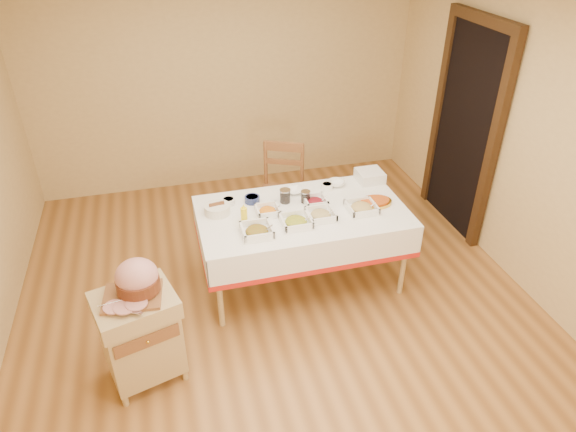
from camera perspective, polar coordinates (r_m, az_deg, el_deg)
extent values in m
plane|color=#97622E|center=(4.64, -1.09, -9.84)|extent=(5.00, 5.00, 0.00)
plane|color=tan|center=(6.19, -7.06, 14.87)|extent=(4.50, 0.00, 4.50)
plane|color=tan|center=(4.89, 25.46, 7.26)|extent=(0.00, 5.00, 5.00)
cube|color=black|center=(5.61, 19.09, 8.82)|extent=(0.06, 0.90, 2.10)
cube|color=#352010|center=(5.23, 21.73, 6.61)|extent=(0.08, 0.10, 2.10)
cube|color=#352010|center=(5.99, 16.43, 10.71)|extent=(0.08, 0.10, 2.10)
cube|color=#352010|center=(5.30, 21.09, 19.75)|extent=(0.08, 1.10, 0.10)
cube|color=tan|center=(4.50, 1.59, 0.26)|extent=(1.80, 1.00, 0.04)
cylinder|color=tan|center=(4.26, -7.62, -8.44)|extent=(0.05, 0.05, 0.71)
cylinder|color=tan|center=(4.93, -9.06, -2.27)|extent=(0.05, 0.05, 0.71)
cylinder|color=tan|center=(4.67, 12.75, -4.92)|extent=(0.05, 0.05, 0.71)
cylinder|color=tan|center=(5.29, 8.80, 0.32)|extent=(0.05, 0.05, 0.71)
cube|color=white|center=(4.49, 1.60, 0.53)|extent=(1.82, 1.02, 0.01)
cube|color=tan|center=(3.97, -15.93, -13.16)|extent=(0.60, 0.54, 0.54)
cube|color=tan|center=(3.74, -16.70, -9.48)|extent=(0.65, 0.58, 0.14)
cube|color=brown|center=(3.69, -16.27, -13.46)|extent=(0.44, 0.13, 0.11)
sphere|color=gold|center=(3.68, -16.27, -13.57)|extent=(0.03, 0.03, 0.03)
cylinder|color=tan|center=(4.10, -18.48, -18.43)|extent=(0.05, 0.05, 0.09)
cylinder|color=tan|center=(4.34, -18.41, -14.82)|extent=(0.05, 0.05, 0.09)
cylinder|color=tan|center=(4.06, -11.88, -17.68)|extent=(0.05, 0.05, 0.09)
cylinder|color=tan|center=(4.31, -12.30, -14.09)|extent=(0.05, 0.05, 0.09)
cube|color=brown|center=(5.26, -0.82, 2.37)|extent=(0.58, 0.57, 0.03)
cylinder|color=brown|center=(5.27, -3.22, -0.90)|extent=(0.04, 0.04, 0.48)
cylinder|color=brown|center=(5.59, -2.38, 1.21)|extent=(0.04, 0.04, 0.48)
cylinder|color=brown|center=(5.21, 0.90, -1.28)|extent=(0.04, 0.04, 0.48)
cylinder|color=brown|center=(5.53, 1.51, 0.87)|extent=(0.04, 0.04, 0.48)
cylinder|color=brown|center=(5.35, -2.50, 5.77)|extent=(0.04, 0.04, 0.51)
cylinder|color=brown|center=(5.29, 1.59, 5.46)|extent=(0.04, 0.04, 0.51)
cube|color=brown|center=(5.23, -0.48, 7.71)|extent=(0.38, 0.20, 0.10)
cube|color=brown|center=(3.69, -16.89, -8.54)|extent=(0.39, 0.31, 0.02)
ellipsoid|color=tan|center=(3.64, -16.47, -6.40)|extent=(0.29, 0.26, 0.25)
cylinder|color=#5C2A15|center=(3.68, -16.31, -7.23)|extent=(0.29, 0.29, 0.10)
cube|color=silver|center=(3.57, -17.69, -10.00)|extent=(0.25, 0.11, 0.00)
cylinder|color=silver|center=(3.65, -18.15, -8.92)|extent=(0.28, 0.08, 0.01)
cube|color=white|center=(4.18, -3.46, -1.95)|extent=(0.25, 0.25, 0.02)
ellipsoid|color=red|center=(4.16, -3.47, -1.67)|extent=(0.19, 0.19, 0.07)
cylinder|color=silver|center=(4.15, -2.67, -1.70)|extent=(0.15, 0.01, 0.11)
cube|color=white|center=(4.29, 0.89, -0.88)|extent=(0.24, 0.24, 0.01)
ellipsoid|color=gold|center=(4.28, 0.90, -0.61)|extent=(0.19, 0.19, 0.07)
cylinder|color=silver|center=(4.27, 1.68, -0.66)|extent=(0.14, 0.01, 0.10)
cube|color=white|center=(4.40, 3.66, -0.09)|extent=(0.23, 0.23, 0.01)
ellipsoid|color=tan|center=(4.38, 3.67, 0.16)|extent=(0.18, 0.18, 0.06)
cylinder|color=silver|center=(4.38, 4.39, 0.12)|extent=(0.13, 0.01, 0.09)
cube|color=white|center=(4.53, 8.16, 0.69)|extent=(0.25, 0.25, 0.01)
ellipsoid|color=tan|center=(4.52, 8.18, 0.94)|extent=(0.19, 0.19, 0.07)
cylinder|color=silver|center=(4.52, 8.94, 0.89)|extent=(0.13, 0.01, 0.09)
cube|color=white|center=(4.44, -2.27, 0.35)|extent=(0.20, 0.20, 0.01)
ellipsoid|color=orange|center=(4.43, -2.27, 0.56)|extent=(0.15, 0.15, 0.05)
cylinder|color=silver|center=(4.42, -1.67, 0.56)|extent=(0.13, 0.01, 0.09)
cube|color=white|center=(4.59, 3.04, 1.40)|extent=(0.19, 0.19, 0.01)
ellipsoid|color=maroon|center=(4.58, 3.05, 1.62)|extent=(0.15, 0.15, 0.05)
cylinder|color=silver|center=(4.57, 3.63, 1.62)|extent=(0.13, 0.01, 0.09)
cylinder|color=white|center=(4.60, -6.63, 1.64)|extent=(0.12, 0.12, 0.05)
cylinder|color=black|center=(4.60, -6.64, 1.82)|extent=(0.09, 0.09, 0.02)
cylinder|color=navy|center=(4.61, -4.01, 1.87)|extent=(0.14, 0.14, 0.06)
cylinder|color=maroon|center=(4.60, -4.02, 2.07)|extent=(0.11, 0.11, 0.02)
cylinder|color=white|center=(4.83, 4.36, 3.32)|extent=(0.11, 0.11, 0.05)
cylinder|color=orange|center=(4.82, 4.37, 3.50)|extent=(0.09, 0.09, 0.02)
imported|color=white|center=(4.75, 0.76, 2.78)|extent=(0.18, 0.18, 0.04)
imported|color=white|center=(4.90, 5.41, 3.66)|extent=(0.20, 0.20, 0.05)
cylinder|color=silver|center=(4.59, -0.32, 2.18)|extent=(0.09, 0.09, 0.11)
cylinder|color=silver|center=(4.56, -0.33, 2.87)|extent=(0.10, 0.10, 0.01)
cylinder|color=black|center=(4.59, -0.32, 2.01)|extent=(0.08, 0.08, 0.08)
cylinder|color=silver|center=(4.59, 1.96, 2.10)|extent=(0.08, 0.08, 0.10)
cylinder|color=silver|center=(4.57, 1.97, 2.71)|extent=(0.09, 0.09, 0.01)
cylinder|color=black|center=(4.60, 1.96, 1.96)|extent=(0.07, 0.07, 0.07)
cylinder|color=yellow|center=(4.30, -4.90, 0.08)|extent=(0.06, 0.06, 0.14)
cone|color=yellow|center=(4.26, -4.96, 1.08)|extent=(0.04, 0.04, 0.04)
cylinder|color=silver|center=(4.47, -7.88, 0.75)|extent=(0.22, 0.22, 0.08)
cube|color=white|center=(5.03, 9.03, 3.97)|extent=(0.24, 0.24, 0.01)
cube|color=white|center=(5.03, 9.05, 4.12)|extent=(0.24, 0.24, 0.01)
cube|color=white|center=(5.02, 9.06, 4.28)|extent=(0.24, 0.24, 0.01)
cube|color=white|center=(5.01, 9.08, 4.43)|extent=(0.24, 0.24, 0.01)
cube|color=white|center=(5.00, 9.09, 4.58)|extent=(0.24, 0.24, 0.01)
cube|color=white|center=(5.00, 9.10, 4.73)|extent=(0.24, 0.24, 0.01)
cube|color=white|center=(4.99, 9.12, 4.89)|extent=(0.24, 0.24, 0.01)
ellipsoid|color=gold|center=(4.65, 9.63, 1.51)|extent=(0.31, 0.22, 0.03)
ellipsoid|color=#BD5014|center=(4.64, 9.64, 1.63)|extent=(0.27, 0.19, 0.03)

